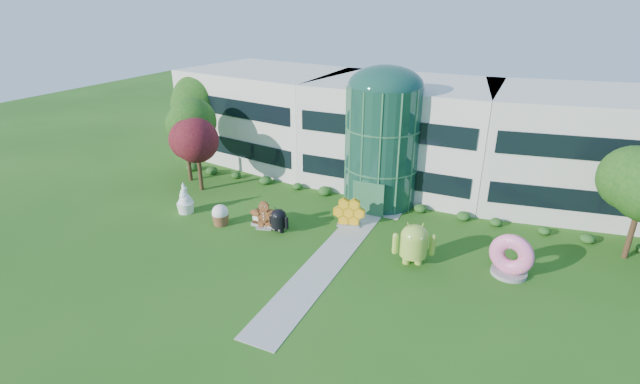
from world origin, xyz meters
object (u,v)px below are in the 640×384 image
at_px(android_green, 414,241).
at_px(donut, 512,254).
at_px(android_black, 278,219).
at_px(gingerbread, 264,215).

relative_size(android_green, donut, 1.14).
relative_size(android_green, android_black, 1.54).
bearing_deg(donut, android_green, -155.48).
distance_m(android_green, android_black, 10.25).
relative_size(android_black, donut, 0.74).
height_order(android_green, android_black, android_green).
bearing_deg(android_black, donut, 14.80).
height_order(android_green, donut, android_green).
relative_size(android_black, gingerbread, 0.89).
relative_size(donut, gingerbread, 1.19).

